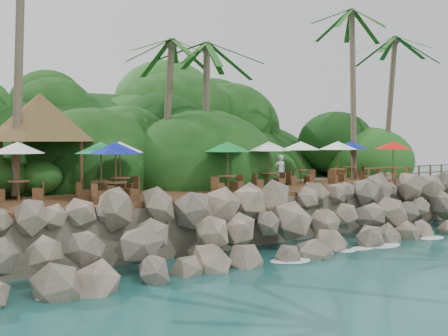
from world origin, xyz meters
TOP-DOWN VIEW (x-y plane):
  - ground at (0.00, 0.00)m, footprint 140.00×140.00m
  - land_base at (0.00, 16.00)m, footprint 32.00×25.20m
  - jungle_hill at (0.00, 23.50)m, footprint 44.80×28.00m
  - seawall at (0.00, 2.00)m, footprint 29.00×4.00m
  - terrace at (0.00, 6.00)m, footprint 26.00×5.00m
  - jungle_foliage at (0.00, 15.00)m, footprint 44.00×16.00m
  - foam_line at (0.00, 0.30)m, footprint 25.20×0.80m
  - palms at (1.07, 8.79)m, footprint 34.18×7.00m
  - palapa at (-7.82, 9.38)m, footprint 4.90×4.90m
  - dining_clusters at (-0.03, 5.98)m, footprint 25.67×5.35m
  - railing at (11.63, 3.65)m, footprint 8.30×0.10m
  - waiter at (4.03, 6.50)m, footprint 0.69×0.54m

SIDE VIEW (x-z plane):
  - ground at x=0.00m, z-range 0.00..0.00m
  - jungle_hill at x=0.00m, z-range -7.70..7.70m
  - jungle_foliage at x=0.00m, z-range -6.00..6.00m
  - foam_line at x=0.00m, z-range 0.00..0.06m
  - land_base at x=0.00m, z-range 0.00..2.10m
  - seawall at x=0.00m, z-range 0.00..2.30m
  - terrace at x=0.00m, z-range 2.10..2.30m
  - railing at x=11.63m, z-range 2.41..3.41m
  - waiter at x=4.03m, z-range 2.30..3.96m
  - dining_clusters at x=-0.03m, z-range 3.09..5.48m
  - palapa at x=-7.82m, z-range 3.49..8.09m
  - palms at x=1.07m, z-range 4.72..19.35m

